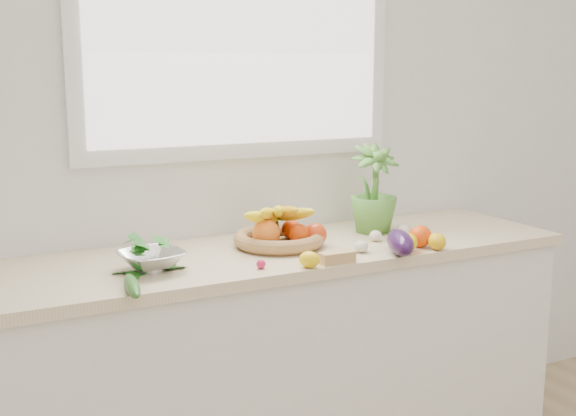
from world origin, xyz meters
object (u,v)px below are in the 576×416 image
potted_herb (373,188)px  fruit_basket (278,233)px  apple (315,235)px  eggplant (400,243)px  colander_with_spinach (151,254)px  cucumber (132,286)px

potted_herb → fruit_basket: 0.47m
apple → eggplant: same height
colander_with_spinach → potted_herb: bearing=9.2°
eggplant → fruit_basket: size_ratio=0.51×
apple → fruit_basket: size_ratio=0.20×
cucumber → fruit_basket: (0.62, 0.30, 0.03)m
eggplant → cucumber: size_ratio=0.98×
apple → potted_herb: (0.32, 0.11, 0.13)m
fruit_basket → colander_with_spinach: size_ratio=1.83×
eggplant → colander_with_spinach: colander_with_spinach is taller
potted_herb → apple: bearing=-161.7°
eggplant → fruit_basket: bearing=137.5°
colander_with_spinach → apple: bearing=4.3°
apple → fruit_basket: 0.14m
eggplant → cucumber: bearing=-179.8°
potted_herb → colander_with_spinach: size_ratio=1.48×
apple → colander_with_spinach: 0.63m
cucumber → colander_with_spinach: bearing=59.5°
eggplant → cucumber: (-0.95, -0.00, -0.02)m
apple → cucumber: bearing=-161.8°
eggplant → potted_herb: 0.39m
eggplant → colander_with_spinach: bearing=166.9°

